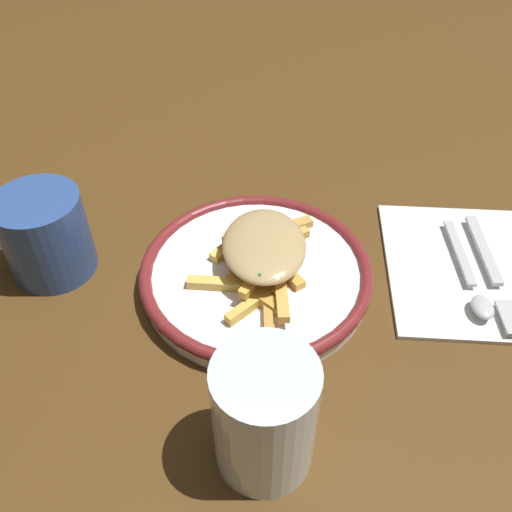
% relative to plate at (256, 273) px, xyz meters
% --- Properties ---
extents(ground_plane, '(2.60, 2.60, 0.00)m').
position_rel_plate_xyz_m(ground_plane, '(0.00, 0.00, -0.01)').
color(ground_plane, '#4E3214').
extents(plate, '(0.25, 0.25, 0.03)m').
position_rel_plate_xyz_m(plate, '(0.00, 0.00, 0.00)').
color(plate, white).
rests_on(plate, ground_plane).
extents(fries_heap, '(0.13, 0.18, 0.04)m').
position_rel_plate_xyz_m(fries_heap, '(-0.01, -0.00, 0.03)').
color(fries_heap, '#E6A658').
rests_on(fries_heap, plate).
extents(napkin, '(0.16, 0.21, 0.01)m').
position_rel_plate_xyz_m(napkin, '(-0.23, -0.03, -0.01)').
color(napkin, white).
rests_on(napkin, ground_plane).
extents(fork, '(0.03, 0.18, 0.01)m').
position_rel_plate_xyz_m(fork, '(-0.26, -0.02, -0.00)').
color(fork, silver).
rests_on(fork, napkin).
extents(spoon, '(0.03, 0.15, 0.01)m').
position_rel_plate_xyz_m(spoon, '(-0.23, -0.00, -0.00)').
color(spoon, silver).
rests_on(spoon, napkin).
extents(water_glass, '(0.08, 0.08, 0.12)m').
position_rel_plate_xyz_m(water_glass, '(-0.02, 0.19, 0.04)').
color(water_glass, silver).
rests_on(water_glass, ground_plane).
extents(coffee_mug, '(0.12, 0.09, 0.09)m').
position_rel_plate_xyz_m(coffee_mug, '(0.23, -0.01, 0.03)').
color(coffee_mug, '#2E4D8E').
rests_on(coffee_mug, ground_plane).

